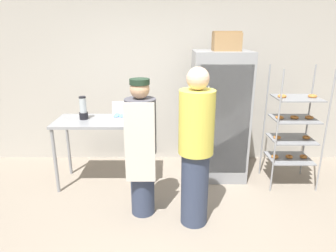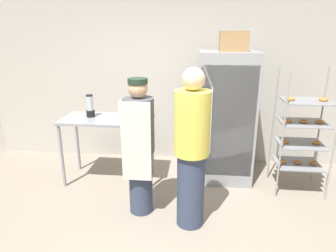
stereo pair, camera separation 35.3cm
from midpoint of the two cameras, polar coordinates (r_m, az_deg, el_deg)
name	(u,v)px [view 2 (the right image)]	position (r m, az deg, el deg)	size (l,w,h in m)	color
ground_plane	(170,242)	(3.30, 3.71, -21.25)	(14.00, 14.00, 0.00)	gray
back_wall	(184,74)	(4.81, 5.22, 9.81)	(6.40, 0.12, 2.83)	#B7B2A8
refrigerator	(225,118)	(4.28, 13.20, 1.47)	(0.77, 0.69, 1.82)	gray
baking_rack	(302,133)	(4.32, 26.32, -1.25)	(0.64, 0.53, 1.64)	#93969B
prep_counter	(108,126)	(4.18, -9.10, 0.01)	(1.24, 0.62, 0.93)	gray
donut_box	(127,115)	(4.08, -5.41, 2.03)	(0.29, 0.19, 0.23)	silver
blender_pitcher	(90,107)	(4.22, -12.32, 3.53)	(0.12, 0.12, 0.31)	black
cardboard_storage_box	(234,42)	(4.12, 14.89, 15.28)	(0.36, 0.27, 0.25)	#937047
person_baker	(140,146)	(3.37, -2.46, -3.95)	(0.34, 0.36, 1.60)	#333D56
person_customer	(192,150)	(3.15, 7.74, -4.57)	(0.37, 0.37, 1.74)	#333D56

